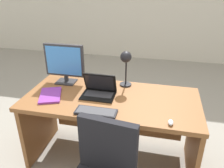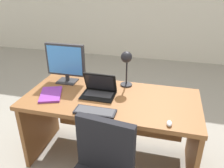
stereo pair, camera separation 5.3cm
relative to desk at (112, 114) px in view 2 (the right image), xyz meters
The scene contains 8 objects.
ground 1.55m from the desk, 90.00° to the left, with size 12.00×12.00×0.00m, color gray.
desk is the anchor object (origin of this frame).
monitor 0.71m from the desk, 162.32° to the left, with size 0.41×0.16×0.41m.
laptop 0.30m from the desk, behind, with size 0.31×0.23×0.21m.
keyboard 0.40m from the desk, 100.36° to the right, with size 0.34×0.13×0.02m.
mouse 0.68m from the desk, 33.60° to the right, with size 0.04×0.07×0.03m.
desk_lamp 0.53m from the desk, 68.49° to the left, with size 0.12×0.15×0.37m.
book 0.62m from the desk, 165.37° to the right, with size 0.28×0.35×0.02m.
Camera 2 is at (0.47, -1.79, 1.76)m, focal length 36.56 mm.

